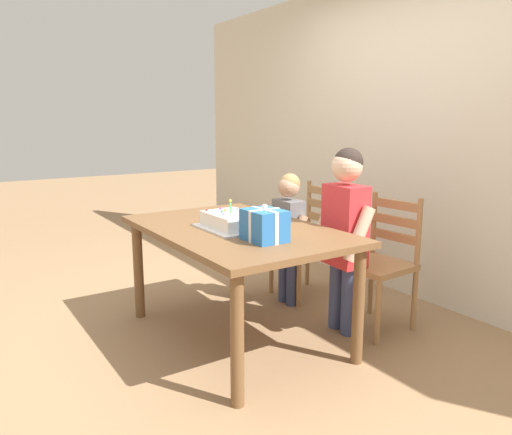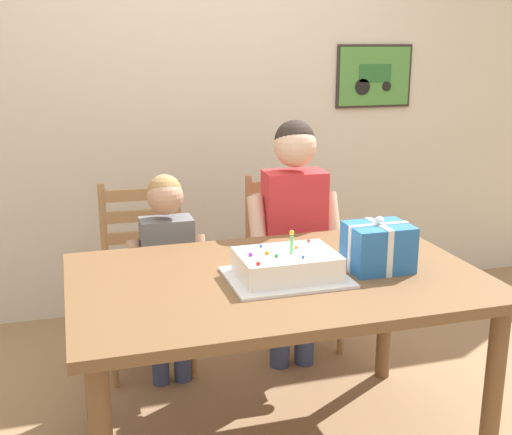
{
  "view_description": "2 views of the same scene",
  "coord_description": "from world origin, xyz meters",
  "px_view_note": "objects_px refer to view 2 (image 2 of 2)",
  "views": [
    {
      "loc": [
        2.66,
        -1.59,
        1.44
      ],
      "look_at": [
        0.1,
        0.09,
        0.82
      ],
      "focal_mm": 34.84,
      "sensor_mm": 36.0,
      "label": 1
    },
    {
      "loc": [
        -0.73,
        -2.18,
        1.6
      ],
      "look_at": [
        -0.06,
        0.09,
        0.96
      ],
      "focal_mm": 45.27,
      "sensor_mm": 36.0,
      "label": 2
    }
  ],
  "objects_px": {
    "chair_right": "(291,261)",
    "child_younger": "(168,261)",
    "gift_box_red_large": "(378,247)",
    "dining_table": "(277,297)",
    "chair_left": "(146,275)",
    "birthday_cake": "(287,266)",
    "child_older": "(294,222)"
  },
  "relations": [
    {
      "from": "gift_box_red_large",
      "to": "birthday_cake",
      "type": "bearing_deg",
      "value": 180.0
    },
    {
      "from": "child_older",
      "to": "dining_table",
      "type": "bearing_deg",
      "value": -114.94
    },
    {
      "from": "dining_table",
      "to": "child_older",
      "type": "bearing_deg",
      "value": 65.06
    },
    {
      "from": "gift_box_red_large",
      "to": "child_older",
      "type": "relative_size",
      "value": 0.19
    },
    {
      "from": "chair_left",
      "to": "child_younger",
      "type": "xyz_separation_m",
      "value": [
        0.07,
        -0.26,
        0.16
      ]
    },
    {
      "from": "birthday_cake",
      "to": "chair_right",
      "type": "height_order",
      "value": "birthday_cake"
    },
    {
      "from": "chair_left",
      "to": "child_younger",
      "type": "relative_size",
      "value": 0.89
    },
    {
      "from": "dining_table",
      "to": "chair_left",
      "type": "xyz_separation_m",
      "value": [
        -0.39,
        0.92,
        -0.19
      ]
    },
    {
      "from": "child_younger",
      "to": "birthday_cake",
      "type": "bearing_deg",
      "value": -64.43
    },
    {
      "from": "chair_right",
      "to": "child_older",
      "type": "height_order",
      "value": "child_older"
    },
    {
      "from": "gift_box_red_large",
      "to": "chair_right",
      "type": "xyz_separation_m",
      "value": [
        -0.0,
        0.96,
        -0.37
      ]
    },
    {
      "from": "chair_right",
      "to": "gift_box_red_large",
      "type": "bearing_deg",
      "value": -89.73
    },
    {
      "from": "gift_box_red_large",
      "to": "dining_table",
      "type": "bearing_deg",
      "value": 173.02
    },
    {
      "from": "chair_right",
      "to": "child_older",
      "type": "bearing_deg",
      "value": -107.62
    },
    {
      "from": "birthday_cake",
      "to": "chair_left",
      "type": "bearing_deg",
      "value": 113.01
    },
    {
      "from": "chair_left",
      "to": "chair_right",
      "type": "bearing_deg",
      "value": -0.01
    },
    {
      "from": "gift_box_red_large",
      "to": "chair_left",
      "type": "bearing_deg",
      "value": 129.02
    },
    {
      "from": "gift_box_red_large",
      "to": "child_younger",
      "type": "height_order",
      "value": "child_younger"
    },
    {
      "from": "dining_table",
      "to": "chair_left",
      "type": "relative_size",
      "value": 1.68
    },
    {
      "from": "child_older",
      "to": "child_younger",
      "type": "bearing_deg",
      "value": 179.95
    },
    {
      "from": "child_younger",
      "to": "child_older",
      "type": "bearing_deg",
      "value": -0.05
    },
    {
      "from": "chair_right",
      "to": "child_younger",
      "type": "bearing_deg",
      "value": -159.62
    },
    {
      "from": "dining_table",
      "to": "chair_left",
      "type": "height_order",
      "value": "chair_left"
    },
    {
      "from": "chair_right",
      "to": "birthday_cake",
      "type": "bearing_deg",
      "value": -110.85
    },
    {
      "from": "chair_left",
      "to": "birthday_cake",
      "type": "bearing_deg",
      "value": -66.99
    },
    {
      "from": "dining_table",
      "to": "birthday_cake",
      "type": "height_order",
      "value": "birthday_cake"
    },
    {
      "from": "chair_left",
      "to": "child_younger",
      "type": "height_order",
      "value": "child_younger"
    },
    {
      "from": "chair_right",
      "to": "child_older",
      "type": "relative_size",
      "value": 0.73
    },
    {
      "from": "gift_box_red_large",
      "to": "child_younger",
      "type": "bearing_deg",
      "value": 135.21
    },
    {
      "from": "chair_right",
      "to": "child_younger",
      "type": "xyz_separation_m",
      "value": [
        -0.7,
        -0.26,
        0.16
      ]
    },
    {
      "from": "birthday_cake",
      "to": "gift_box_red_large",
      "type": "distance_m",
      "value": 0.37
    },
    {
      "from": "chair_right",
      "to": "child_younger",
      "type": "distance_m",
      "value": 0.77
    }
  ]
}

